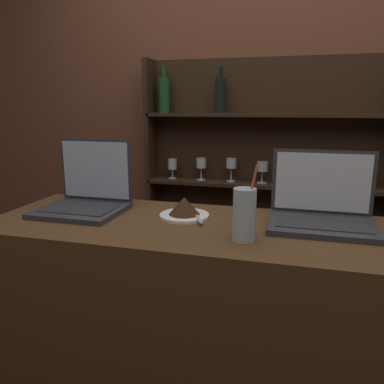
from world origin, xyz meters
name	(u,v)px	position (x,y,z in m)	size (l,w,h in m)	color
bar_counter	(228,366)	(0.00, 0.25, 0.51)	(1.61, 0.50, 1.01)	#4C3019
back_wall	(266,111)	(0.00, 1.51, 1.35)	(7.00, 0.06, 2.70)	brown
back_shelf	(260,190)	(-0.01, 1.43, 0.87)	(1.45, 0.18, 1.66)	#332114
laptop_near	(86,195)	(-0.55, 0.31, 1.07)	(0.29, 0.25, 0.25)	#333338
laptop_far	(322,210)	(0.27, 0.35, 1.06)	(0.33, 0.23, 0.23)	#333338
cake_plate	(184,209)	(-0.17, 0.32, 1.04)	(0.17, 0.18, 0.07)	white
water_glass	(244,215)	(0.05, 0.14, 1.09)	(0.07, 0.06, 0.22)	silver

